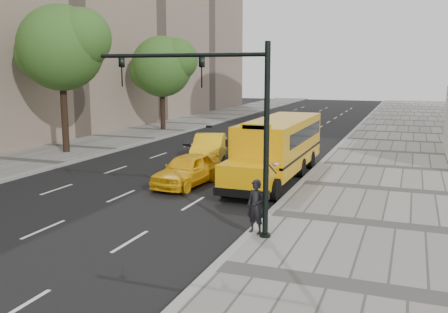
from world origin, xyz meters
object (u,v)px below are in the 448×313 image
(tree_b, at_px, (62,47))
(taxi_far, at_px, (209,148))
(tree_c, at_px, (163,66))
(school_bus, at_px, (279,143))
(pedestrian, at_px, (256,206))
(taxi_near, at_px, (187,170))
(traffic_signal, at_px, (225,115))

(tree_b, height_order, taxi_far, tree_b)
(tree_b, height_order, tree_c, tree_b)
(school_bus, xyz_separation_m, taxi_far, (-5.18, 3.01, -0.95))
(pedestrian, bearing_deg, taxi_far, 135.89)
(taxi_far, bearing_deg, school_bus, -45.61)
(taxi_far, bearing_deg, tree_b, 170.79)
(tree_b, xyz_separation_m, taxi_far, (9.72, 1.06, -6.13))
(school_bus, height_order, taxi_near, school_bus)
(tree_b, xyz_separation_m, traffic_signal, (15.59, -11.75, -2.85))
(tree_c, xyz_separation_m, traffic_signal, (15.59, -25.48, -1.75))
(taxi_near, bearing_deg, tree_c, 125.51)
(tree_b, bearing_deg, pedestrian, -34.70)
(pedestrian, height_order, traffic_signal, traffic_signal)
(pedestrian, bearing_deg, tree_b, 162.47)
(tree_b, relative_size, taxi_near, 2.14)
(tree_c, xyz_separation_m, taxi_near, (11.26, -19.17, -5.07))
(taxi_near, distance_m, taxi_far, 6.67)
(tree_b, relative_size, pedestrian, 5.31)
(traffic_signal, bearing_deg, taxi_far, 114.62)
(tree_b, bearing_deg, traffic_signal, -37.00)
(school_bus, bearing_deg, traffic_signal, -85.96)
(taxi_near, relative_size, traffic_signal, 0.71)
(tree_c, bearing_deg, taxi_far, -52.52)
(tree_c, height_order, pedestrian, tree_c)
(tree_b, height_order, traffic_signal, tree_b)
(taxi_near, xyz_separation_m, pedestrian, (5.34, -6.06, 0.29))
(tree_c, xyz_separation_m, school_bus, (14.90, -15.69, -4.08))
(tree_b, xyz_separation_m, tree_c, (-0.00, 13.74, -1.10))
(traffic_signal, bearing_deg, tree_b, 143.00)
(tree_b, height_order, taxi_near, tree_b)
(tree_b, height_order, pedestrian, tree_b)
(tree_c, distance_m, pedestrian, 30.57)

